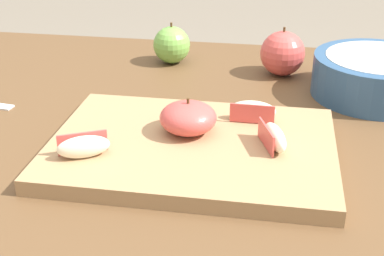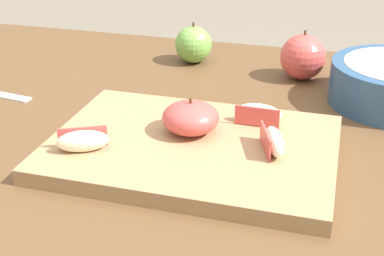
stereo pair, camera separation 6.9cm
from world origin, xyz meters
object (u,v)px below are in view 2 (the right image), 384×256
object	(u,v)px
cutting_board	(192,149)
apple_wedge_near_knife	(83,141)
apple_half_skin_up	(191,118)
whole_apple_granny_green	(193,45)
apple_wedge_middle	(258,114)
whole_apple_pink_lady	(303,57)
apple_wedge_right	(274,141)

from	to	relation	value
cutting_board	apple_wedge_near_knife	distance (m)	0.14
apple_half_skin_up	whole_apple_granny_green	world-z (taller)	whole_apple_granny_green
apple_wedge_middle	apple_half_skin_up	bearing A→B (deg)	-147.93
apple_half_skin_up	whole_apple_granny_green	size ratio (longest dim) A/B	0.97
whole_apple_pink_lady	whole_apple_granny_green	bearing A→B (deg)	171.44
apple_wedge_near_knife	whole_apple_pink_lady	size ratio (longest dim) A/B	0.77
apple_wedge_near_knife	whole_apple_granny_green	bearing A→B (deg)	86.59
cutting_board	apple_half_skin_up	size ratio (longest dim) A/B	4.84
apple_wedge_near_knife	whole_apple_pink_lady	xyz separation A→B (m)	(0.23, 0.38, 0.00)
apple_wedge_right	apple_wedge_middle	distance (m)	0.08
apple_wedge_right	apple_half_skin_up	bearing A→B (deg)	168.82
apple_half_skin_up	apple_wedge_near_knife	bearing A→B (deg)	-142.28
cutting_board	apple_half_skin_up	bearing A→B (deg)	109.54
cutting_board	whole_apple_pink_lady	bearing A→B (deg)	71.54
cutting_board	whole_apple_granny_green	bearing A→B (deg)	105.50
whole_apple_pink_lady	whole_apple_granny_green	world-z (taller)	whole_apple_pink_lady
apple_wedge_near_knife	apple_wedge_right	xyz separation A→B (m)	(0.23, 0.07, 0.00)
apple_half_skin_up	apple_wedge_right	world-z (taller)	apple_half_skin_up
apple_wedge_near_knife	whole_apple_pink_lady	distance (m)	0.45
apple_wedge_right	whole_apple_pink_lady	bearing A→B (deg)	89.17
cutting_board	apple_wedge_middle	bearing A→B (deg)	47.68
apple_wedge_middle	apple_wedge_right	bearing A→B (deg)	-66.81
apple_wedge_right	whole_apple_granny_green	world-z (taller)	whole_apple_granny_green
apple_half_skin_up	whole_apple_granny_green	xyz separation A→B (m)	(-0.09, 0.33, -0.01)
apple_half_skin_up	apple_wedge_right	bearing A→B (deg)	-11.18
whole_apple_granny_green	apple_half_skin_up	bearing A→B (deg)	-74.85
whole_apple_pink_lady	whole_apple_granny_green	distance (m)	0.21
cutting_board	apple_half_skin_up	world-z (taller)	apple_half_skin_up
apple_wedge_near_knife	whole_apple_granny_green	distance (m)	0.42
apple_wedge_near_knife	whole_apple_granny_green	size ratio (longest dim) A/B	0.86
apple_wedge_right	apple_wedge_near_knife	bearing A→B (deg)	-163.94
apple_half_skin_up	apple_wedge_right	size ratio (longest dim) A/B	1.12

